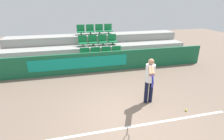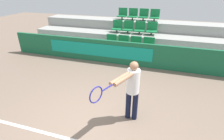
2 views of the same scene
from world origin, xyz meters
The scene contains 18 objects.
ground_plane centered at (0.00, 0.00, 0.00)m, with size 30.00×30.00×0.00m, color #7A6656.
barrier_wall centered at (-0.04, 3.84, 0.49)m, with size 10.58×0.14×0.98m.
bleacher_tier_front centered at (0.00, 4.45, 0.23)m, with size 10.18×1.04×0.45m.
bleacher_tier_middle centered at (0.00, 5.48, 0.45)m, with size 10.18×1.04×0.90m.
bleacher_tier_back centered at (0.00, 6.52, 0.68)m, with size 10.18×1.04×1.35m.
stadium_chair_0 centered at (-0.84, 4.57, 0.70)m, with size 0.47×0.43×0.57m.
stadium_chair_1 centered at (-0.28, 4.57, 0.70)m, with size 0.47×0.43×0.57m.
stadium_chair_2 centered at (0.28, 4.57, 0.70)m, with size 0.47×0.43×0.57m.
stadium_chair_3 centered at (0.84, 4.57, 0.70)m, with size 0.47×0.43×0.57m.
stadium_chair_4 centered at (-0.84, 5.61, 1.15)m, with size 0.47×0.43×0.57m.
stadium_chair_5 centered at (-0.28, 5.61, 1.15)m, with size 0.47×0.43×0.57m.
stadium_chair_6 centered at (0.28, 5.61, 1.15)m, with size 0.47×0.43×0.57m.
stadium_chair_7 centered at (0.84, 5.61, 1.15)m, with size 0.47×0.43×0.57m.
stadium_chair_8 centered at (-0.84, 6.65, 1.60)m, with size 0.47×0.43×0.57m.
stadium_chair_9 centered at (-0.28, 6.65, 1.60)m, with size 0.47×0.43×0.57m.
stadium_chair_10 centered at (0.28, 6.65, 1.60)m, with size 0.47×0.43×0.57m.
stadium_chair_11 centered at (0.84, 6.65, 1.60)m, with size 0.47×0.43×0.57m.
tennis_player centered at (0.87, 0.62, 0.95)m, with size 0.69×1.40×1.56m.
Camera 2 is at (1.44, -2.75, 3.07)m, focal length 28.00 mm.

